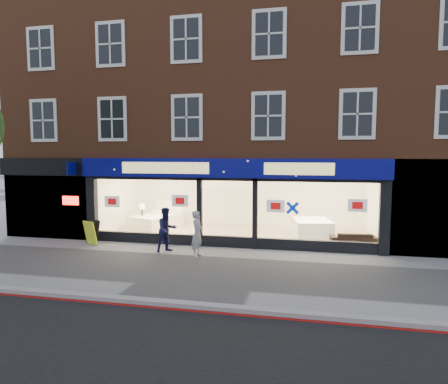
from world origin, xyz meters
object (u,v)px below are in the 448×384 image
(pedestrian_grey, at_px, (197,234))
(pedestrian_blue, at_px, (167,230))
(a_board, at_px, (92,232))
(sofa, at_px, (354,239))
(display_bed, at_px, (156,220))
(mattress_stack, at_px, (312,228))

(pedestrian_grey, height_order, pedestrian_blue, pedestrian_blue)
(a_board, bearing_deg, sofa, 31.25)
(sofa, bearing_deg, pedestrian_blue, 10.94)
(display_bed, xyz_separation_m, sofa, (8.49, -1.83, -0.08))
(display_bed, xyz_separation_m, pedestrian_grey, (3.22, -4.28, 0.36))
(mattress_stack, bearing_deg, pedestrian_blue, -147.60)
(display_bed, distance_m, a_board, 3.60)
(display_bed, height_order, pedestrian_grey, pedestrian_grey)
(a_board, bearing_deg, pedestrian_blue, 14.42)
(a_board, relative_size, pedestrian_blue, 0.60)
(display_bed, bearing_deg, sofa, 9.93)
(a_board, height_order, pedestrian_grey, pedestrian_grey)
(mattress_stack, distance_m, sofa, 1.93)
(display_bed, xyz_separation_m, a_board, (-1.25, -3.38, 0.05))
(sofa, height_order, a_board, a_board)
(mattress_stack, bearing_deg, a_board, -161.48)
(display_bed, distance_m, mattress_stack, 7.02)
(sofa, height_order, pedestrian_blue, pedestrian_blue)
(display_bed, height_order, a_board, display_bed)
(pedestrian_blue, bearing_deg, pedestrian_grey, -67.52)
(mattress_stack, bearing_deg, pedestrian_grey, -135.84)
(sofa, xyz_separation_m, pedestrian_grey, (-5.28, -2.45, 0.44))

